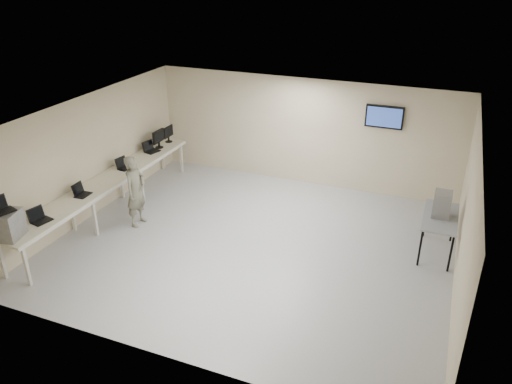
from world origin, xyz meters
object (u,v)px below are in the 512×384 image
at_px(equipment_box, 7,225).
at_px(side_table, 440,219).
at_px(workbench, 107,183).
at_px(soldier, 136,191).

xyz_separation_m(equipment_box, side_table, (7.25, 3.87, -0.38)).
bearing_deg(side_table, equipment_box, -151.91).
bearing_deg(equipment_box, workbench, 74.86).
xyz_separation_m(equipment_box, soldier, (0.90, 2.64, -0.34)).
bearing_deg(soldier, equipment_box, 161.66).
xyz_separation_m(workbench, equipment_box, (-0.06, -2.75, 0.33)).
bearing_deg(equipment_box, side_table, 14.26).
relative_size(workbench, soldier, 3.66).
height_order(workbench, soldier, soldier).
relative_size(equipment_box, soldier, 0.32).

